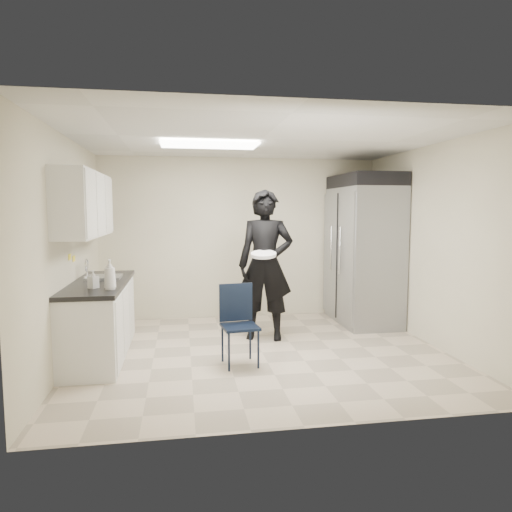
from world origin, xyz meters
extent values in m
plane|color=#C3B099|center=(0.00, 0.00, 0.00)|extent=(4.50, 4.50, 0.00)
plane|color=silver|center=(0.00, 0.00, 2.60)|extent=(4.50, 4.50, 0.00)
plane|color=beige|center=(0.00, 2.00, 1.30)|extent=(4.50, 0.00, 4.50)
plane|color=beige|center=(-2.25, 0.00, 1.30)|extent=(0.00, 4.00, 4.00)
plane|color=beige|center=(2.25, 0.00, 1.30)|extent=(0.00, 4.00, 4.00)
cube|color=white|center=(-0.60, 0.40, 2.57)|extent=(1.20, 0.60, 0.02)
cube|color=silver|center=(-1.95, 0.20, 0.43)|extent=(0.60, 1.90, 0.86)
cube|color=black|center=(-1.95, 0.20, 0.89)|extent=(0.64, 1.95, 0.05)
cube|color=gray|center=(-1.93, 0.45, 0.87)|extent=(0.42, 0.40, 0.14)
cylinder|color=silver|center=(-2.13, 0.45, 1.02)|extent=(0.02, 0.02, 0.24)
cube|color=silver|center=(-2.08, 0.20, 1.83)|extent=(0.35, 1.80, 0.75)
cube|color=black|center=(-2.14, 1.35, 1.62)|extent=(0.22, 0.30, 0.35)
cube|color=yellow|center=(-2.24, 0.10, 1.22)|extent=(0.00, 0.12, 0.07)
cube|color=yellow|center=(-2.24, 0.30, 1.18)|extent=(0.00, 0.12, 0.07)
cube|color=gray|center=(1.83, 1.27, 1.05)|extent=(0.80, 1.35, 2.10)
cube|color=black|center=(1.83, 1.27, 2.20)|extent=(0.80, 1.35, 0.20)
cube|color=black|center=(-0.33, -0.40, 0.44)|extent=(0.44, 0.44, 0.89)
imported|color=black|center=(0.15, 0.61, 1.02)|extent=(0.85, 0.68, 2.03)
cylinder|color=white|center=(0.08, 0.37, 1.19)|extent=(0.41, 0.41, 0.04)
imported|color=silver|center=(-1.73, -0.40, 1.07)|extent=(0.13, 0.13, 0.33)
imported|color=silver|center=(-1.92, -0.28, 1.01)|extent=(0.13, 0.13, 0.20)
camera|label=1|loc=(-0.96, -5.42, 1.77)|focal=32.00mm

